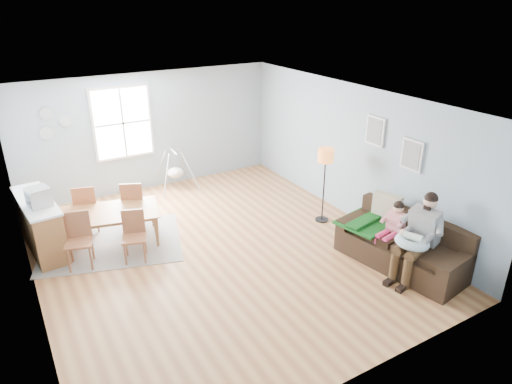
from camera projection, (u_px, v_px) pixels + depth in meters
room at (214, 120)px, 7.27m from camera, size 8.40×9.40×3.90m
window at (123, 123)px, 10.04m from camera, size 1.32×0.08×1.62m
pictures at (393, 143)px, 8.05m from camera, size 0.05×1.34×0.74m
wall_plates at (53, 123)px, 9.32m from camera, size 0.67×0.02×0.66m
sofa at (403, 248)px, 7.72m from camera, size 1.25×2.27×0.87m
green_throw at (368, 222)px, 8.08m from camera, size 1.13×1.00×0.04m
beige_pillow at (387, 208)px, 8.06m from camera, size 0.29×0.54×0.52m
father at (419, 234)px, 7.25m from camera, size 1.05×0.59×1.41m
nursing_pillow at (412, 242)px, 7.19m from camera, size 0.61×0.60×0.22m
infant at (411, 236)px, 7.18m from camera, size 0.24×0.39×0.14m
toddler at (393, 222)px, 7.65m from camera, size 0.59×0.35×0.88m
floor_lamp at (325, 162)px, 8.84m from camera, size 0.31×0.31×1.54m
storage_cube at (448, 271)px, 7.23m from camera, size 0.48×0.45×0.45m
rug at (112, 243)px, 8.48m from camera, size 2.92×2.52×0.01m
dining_table at (110, 228)px, 8.36m from camera, size 1.98×1.38×0.63m
chair_sw at (79, 236)px, 7.63m from camera, size 0.53×0.53×0.95m
chair_se at (134, 232)px, 7.83m from camera, size 0.51×0.51×0.88m
chair_nw at (86, 205)px, 8.71m from camera, size 0.54×0.54×0.96m
chair_ne at (133, 201)px, 8.90m from camera, size 0.57×0.57×0.96m
counter at (40, 224)px, 8.12m from camera, size 0.67×1.79×0.98m
monitor at (38, 197)px, 7.62m from camera, size 0.41×0.40×0.33m
baby_swing at (175, 172)px, 10.71m from camera, size 0.97×0.99×0.93m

